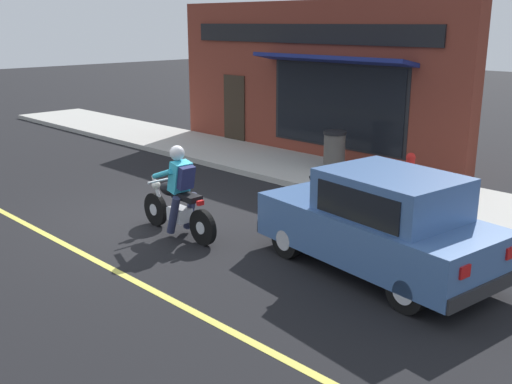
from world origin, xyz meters
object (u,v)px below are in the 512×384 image
(car_hatchback, at_px, (380,223))
(trash_bin, at_px, (334,151))
(motorcycle_with_rider, at_px, (178,198))
(fire_hydrant, at_px, (410,174))

(car_hatchback, height_order, trash_bin, car_hatchback)
(motorcycle_with_rider, bearing_deg, car_hatchback, -71.53)
(motorcycle_with_rider, xyz_separation_m, trash_bin, (5.29, 0.68, -0.04))
(trash_bin, bearing_deg, fire_hydrant, -101.37)
(car_hatchback, height_order, fire_hydrant, car_hatchback)
(fire_hydrant, xyz_separation_m, trash_bin, (0.48, 2.38, 0.06))
(car_hatchback, bearing_deg, fire_hydrant, 24.98)
(motorcycle_with_rider, relative_size, fire_hydrant, 2.30)
(motorcycle_with_rider, distance_m, trash_bin, 5.33)
(car_hatchback, xyz_separation_m, trash_bin, (4.15, 4.09, -0.13))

